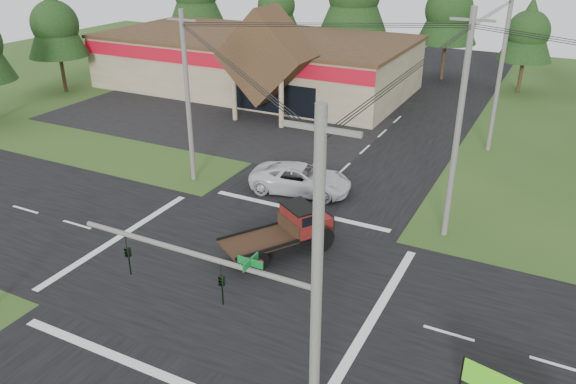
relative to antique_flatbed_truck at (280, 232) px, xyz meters
The scene contains 16 objects.
ground 2.93m from the antique_flatbed_truck, 115.90° to the right, with size 120.00×120.00×0.00m, color #294719.
road_ns 2.92m from the antique_flatbed_truck, 115.90° to the right, with size 12.00×120.00×0.02m, color black.
road_ew 2.92m from the antique_flatbed_truck, 115.90° to the right, with size 120.00×12.00×0.02m, color black.
parking_apron 22.51m from the antique_flatbed_truck, 132.43° to the left, with size 28.00×14.00×0.02m, color black.
cvs_building 32.02m from the antique_flatbed_truck, 121.85° to the left, with size 30.40×18.20×9.19m.
traffic_signal_mast 11.41m from the antique_flatbed_truck, 64.86° to the right, with size 8.12×0.24×7.00m.
utility_pole_nr 12.57m from the antique_flatbed_truck, 57.42° to the right, with size 2.00×0.30×11.00m.
utility_pole_nw 11.53m from the antique_flatbed_truck, 148.62° to the left, with size 2.00×0.30×10.50m.
utility_pole_ne 10.01m from the antique_flatbed_truck, 39.31° to the left, with size 2.00×0.30×11.50m.
utility_pole_n 21.24m from the antique_flatbed_truck, 70.78° to the left, with size 2.00×0.30×11.20m.
tree_row_b 45.23m from the antique_flatbed_truck, 118.13° to the left, with size 5.60×5.60×10.10m.
tree_row_d 40.09m from the antique_flatbed_truck, 91.69° to the left, with size 6.16×6.16×11.11m.
tree_row_e 38.51m from the antique_flatbed_truck, 79.70° to the left, with size 5.04×5.04×9.09m.
tree_side_w 37.95m from the antique_flatbed_truck, 152.06° to the left, with size 5.60×5.60×10.10m.
antique_flatbed_truck is the anchor object (origin of this frame).
white_pickup 7.32m from the antique_flatbed_truck, 107.48° to the left, with size 2.82×6.11×1.70m, color silver.
Camera 1 is at (12.35, -18.71, 14.50)m, focal length 35.00 mm.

